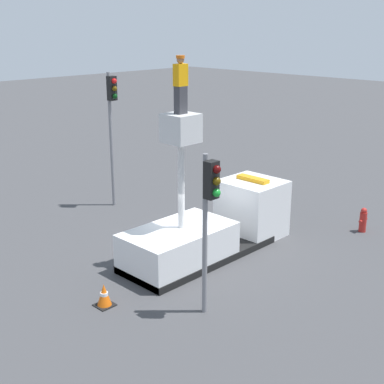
% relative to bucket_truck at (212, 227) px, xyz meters
% --- Properties ---
extents(ground_plane, '(120.00, 120.00, 0.00)m').
position_rel_bucket_truck_xyz_m(ground_plane, '(-0.63, 0.00, -0.91)').
color(ground_plane, '#424244').
extents(bucket_truck, '(6.74, 2.21, 5.08)m').
position_rel_bucket_truck_xyz_m(bucket_truck, '(0.00, 0.00, 0.00)').
color(bucket_truck, black).
rests_on(bucket_truck, ground).
extents(worker, '(0.40, 0.26, 1.75)m').
position_rel_bucket_truck_xyz_m(worker, '(-1.49, 0.00, 5.05)').
color(worker, '#38383D').
rests_on(worker, bucket_truck).
extents(traffic_light_pole, '(0.34, 0.57, 4.55)m').
position_rel_bucket_truck_xyz_m(traffic_light_pole, '(-3.20, -2.81, 2.32)').
color(traffic_light_pole, gray).
rests_on(traffic_light_pole, ground).
extents(traffic_light_across, '(0.34, 0.57, 5.81)m').
position_rel_bucket_truck_xyz_m(traffic_light_across, '(0.70, 6.41, 3.18)').
color(traffic_light_across, gray).
rests_on(traffic_light_across, ground).
extents(fire_hydrant, '(0.51, 0.27, 0.97)m').
position_rel_bucket_truck_xyz_m(fire_hydrant, '(5.50, -2.89, -0.43)').
color(fire_hydrant, '#B2231E').
rests_on(fire_hydrant, ground).
extents(traffic_cone_rear, '(0.52, 0.52, 0.68)m').
position_rel_bucket_truck_xyz_m(traffic_cone_rear, '(-4.97, -0.39, -0.59)').
color(traffic_cone_rear, black).
rests_on(traffic_cone_rear, ground).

